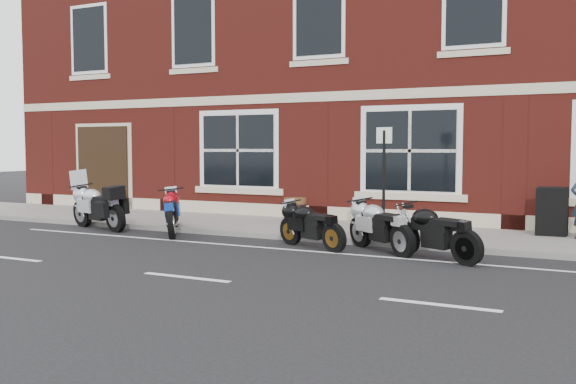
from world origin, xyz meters
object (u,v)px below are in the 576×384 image
Objects in this scene: moto_sport_silver at (381,225)px; a_board_sign at (552,212)px; moto_naked_black at (434,230)px; moto_sport_red at (174,211)px; moto_sport_black at (311,224)px; barrel_planter at (295,211)px; parking_sign at (384,175)px; moto_touring_silver at (98,205)px.

a_board_sign reaches higher than moto_sport_silver.
moto_sport_red is at bearing 111.56° from moto_naked_black.
moto_sport_black is 1.67× the size of a_board_sign.
moto_naked_black is at bearing -70.36° from moto_sport_black.
a_board_sign is at bearing -14.87° from moto_sport_red.
moto_sport_red is 3.76m from moto_sport_black.
moto_naked_black reaches higher than barrel_planter.
parking_sign is at bearing -27.26° from moto_sport_red.
moto_touring_silver is 2.35m from moto_sport_red.
barrel_planter is at bearing 87.77° from moto_sport_silver.
moto_touring_silver is 1.15× the size of moto_naked_black.
moto_sport_red is 5.06m from parking_sign.
moto_touring_silver is at bearing 146.38° from moto_sport_red.
moto_sport_black is 5.37m from a_board_sign.
barrel_planter is (-3.09, 2.54, -0.09)m from moto_sport_silver.
barrel_planter is 0.28× the size of parking_sign.
a_board_sign reaches higher than barrel_planter.
parking_sign is (2.90, -1.77, 1.03)m from barrel_planter.
moto_sport_silver is at bearing -75.31° from parking_sign.
barrel_planter is at bearing 55.94° from moto_sport_black.
a_board_sign is (4.33, 3.17, 0.16)m from moto_sport_black.
moto_naked_black reaches higher than moto_sport_black.
moto_naked_black is (6.30, -0.64, -0.02)m from moto_sport_red.
moto_naked_black is 0.81× the size of parking_sign.
moto_sport_red is 3.10m from barrel_planter.
barrel_planter is 3.55m from parking_sign.
moto_sport_black is (6.08, -0.43, -0.11)m from moto_touring_silver.
barrel_planter is at bearing -45.39° from moto_touring_silver.
parking_sign reaches higher than moto_sport_red.
moto_sport_silver is at bearing 97.32° from moto_naked_black.
moto_naked_black is 5.18m from barrel_planter.
moto_sport_red is 2.86× the size of barrel_planter.
parking_sign reaches higher than a_board_sign.
moto_sport_silver is 1.24m from moto_naked_black.
moto_naked_black is 1.77× the size of a_board_sign.
moto_sport_silver is at bearing -57.07° from moto_sport_black.
a_board_sign is at bearing -0.24° from moto_naked_black.
moto_touring_silver reaches higher than moto_sport_red.
a_board_sign reaches higher than moto_sport_black.
parking_sign reaches higher than moto_naked_black.
a_board_sign is (10.41, 2.74, 0.05)m from moto_touring_silver.
parking_sign is at bearing -26.65° from moto_sport_black.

